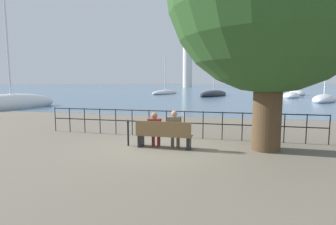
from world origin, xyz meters
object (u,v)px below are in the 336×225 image
sailboat_0 (165,93)px  sailboat_4 (291,96)px  seated_person_right (174,128)px  sailboat_5 (297,93)px  sailboat_3 (11,104)px  seated_person_left (155,128)px  sailboat_1 (214,94)px  closed_umbrella (128,131)px  harbor_lighthouse (188,56)px  park_bench (164,135)px  sailboat_2 (324,99)px

sailboat_0 → sailboat_4: size_ratio=0.97×
seated_person_right → sailboat_5: size_ratio=0.13×
sailboat_5 → sailboat_4: bearing=-100.6°
sailboat_3 → sailboat_5: 41.55m
seated_person_left → sailboat_5: (13.10, 40.08, -0.35)m
seated_person_left → sailboat_1: size_ratio=0.10×
closed_umbrella → sailboat_0: bearing=102.6°
sailboat_1 → sailboat_0: bearing=170.1°
closed_umbrella → harbor_lighthouse: 111.03m
park_bench → seated_person_left: (-0.33, 0.08, 0.21)m
sailboat_3 → harbor_lighthouse: bearing=106.0°
seated_person_left → sailboat_2: size_ratio=0.11×
seated_person_right → sailboat_3: 18.64m
sailboat_1 → sailboat_5: bearing=44.8°
sailboat_5 → harbor_lighthouse: 76.47m
park_bench → sailboat_2: 27.34m
closed_umbrella → sailboat_4: bearing=70.2°
sailboat_1 → sailboat_5: (13.41, 6.51, -0.01)m
seated_person_right → harbor_lighthouse: size_ratio=0.04×
seated_person_left → seated_person_right: bearing=-0.3°
sailboat_2 → harbor_lighthouse: size_ratio=0.34×
sailboat_2 → sailboat_5: (0.61, 15.67, 0.01)m
sailboat_5 → sailboat_3: bearing=-126.5°
sailboat_0 → sailboat_5: 22.69m
harbor_lighthouse → closed_umbrella: bearing=-81.5°
park_bench → harbor_lighthouse: 111.26m
park_bench → sailboat_0: size_ratio=0.21×
sailboat_3 → sailboat_4: sailboat_3 is taller
sailboat_2 → harbor_lighthouse: harbor_lighthouse is taller
seated_person_right → sailboat_3: bearing=148.6°
seated_person_left → closed_umbrella: 0.94m
sailboat_1 → sailboat_4: 11.07m
park_bench → sailboat_1: (-0.64, 33.65, -0.12)m
sailboat_4 → harbor_lighthouse: (-27.84, 76.84, 13.61)m
sailboat_3 → seated_person_right: bearing=-16.5°
park_bench → seated_person_left: 0.40m
park_bench → seated_person_right: 0.42m
closed_umbrella → sailboat_3: bearing=145.8°
seated_person_right → sailboat_4: sailboat_4 is taller
sailboat_2 → sailboat_4: bearing=126.8°
sailboat_1 → closed_umbrella: bearing=-72.1°
sailboat_3 → park_bench: bearing=-17.3°
closed_umbrella → sailboat_1: bearing=88.9°
closed_umbrella → sailboat_3: sailboat_3 is taller
sailboat_2 → sailboat_5: sailboat_2 is taller
seated_person_left → park_bench: bearing=-13.5°
sailboat_4 → harbor_lighthouse: harbor_lighthouse is taller
harbor_lighthouse → sailboat_0: bearing=-83.8°
park_bench → seated_person_left: bearing=166.5°
sailboat_1 → sailboat_5: size_ratio=1.33×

